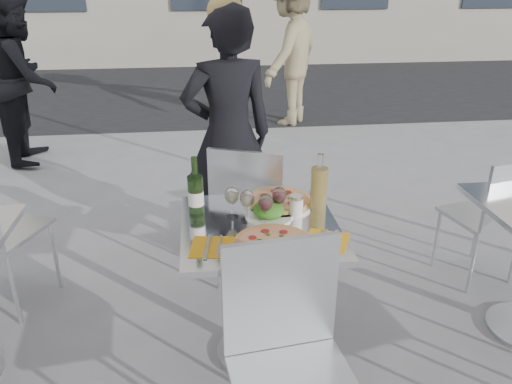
{
  "coord_description": "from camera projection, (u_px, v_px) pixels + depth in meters",
  "views": [
    {
      "loc": [
        -0.26,
        -2.02,
        1.83
      ],
      "look_at": [
        0.0,
        0.15,
        0.85
      ],
      "focal_mm": 35.0,
      "sensor_mm": 36.0,
      "label": 1
    }
  ],
  "objects": [
    {
      "name": "ground",
      "position": [
        259.0,
        352.0,
        2.61
      ],
      "size": [
        80.0,
        80.0,
        0.0
      ],
      "primitive_type": "plane",
      "color": "slate"
    },
    {
      "name": "street_asphalt",
      "position": [
        213.0,
        87.0,
        8.5
      ],
      "size": [
        24.0,
        5.0,
        0.0
      ],
      "primitive_type": "cube",
      "color": "black",
      "rests_on": "ground"
    },
    {
      "name": "main_table",
      "position": [
        260.0,
        264.0,
        2.39
      ],
      "size": [
        0.72,
        0.72,
        0.75
      ],
      "color": "#B7BABF",
      "rests_on": "ground"
    },
    {
      "name": "chair_far",
      "position": [
        251.0,
        207.0,
        2.93
      ],
      "size": [
        0.56,
        0.56,
        0.94
      ],
      "rotation": [
        0.0,
        0.0,
        2.76
      ],
      "color": "silver",
      "rests_on": "ground"
    },
    {
      "name": "chair_near",
      "position": [
        289.0,
        350.0,
        1.8
      ],
      "size": [
        0.49,
        0.5,
        0.96
      ],
      "rotation": [
        0.0,
        0.0,
        0.13
      ],
      "color": "silver",
      "rests_on": "ground"
    },
    {
      "name": "side_chair_rfar",
      "position": [
        494.0,
        210.0,
        3.0
      ],
      "size": [
        0.47,
        0.48,
        0.85
      ],
      "rotation": [
        0.0,
        0.0,
        3.38
      ],
      "color": "silver",
      "rests_on": "ground"
    },
    {
      "name": "woman_diner",
      "position": [
        228.0,
        136.0,
        3.26
      ],
      "size": [
        0.66,
        0.49,
        1.66
      ],
      "primitive_type": "imported",
      "rotation": [
        0.0,
        0.0,
        3.31
      ],
      "color": "black",
      "rests_on": "ground"
    },
    {
      "name": "pedestrian_a",
      "position": [
        24.0,
        78.0,
        4.97
      ],
      "size": [
        0.69,
        0.85,
        1.68
      ],
      "primitive_type": "imported",
      "rotation": [
        0.0,
        0.0,
        1.64
      ],
      "color": "black",
      "rests_on": "ground"
    },
    {
      "name": "pedestrian_b",
      "position": [
        291.0,
        52.0,
        6.16
      ],
      "size": [
        1.21,
        1.34,
        1.81
      ],
      "primitive_type": "imported",
      "rotation": [
        0.0,
        0.0,
        4.12
      ],
      "color": "#8D7F5B",
      "rests_on": "ground"
    },
    {
      "name": "pizza_near",
      "position": [
        273.0,
        244.0,
        2.12
      ],
      "size": [
        0.34,
        0.34,
        0.02
      ],
      "color": "tan",
      "rests_on": "main_table"
    },
    {
      "name": "pizza_far",
      "position": [
        279.0,
        201.0,
        2.5
      ],
      "size": [
        0.35,
        0.35,
        0.03
      ],
      "color": "white",
      "rests_on": "main_table"
    },
    {
      "name": "salad_plate",
      "position": [
        268.0,
        211.0,
        2.35
      ],
      "size": [
        0.22,
        0.22,
        0.09
      ],
      "color": "white",
      "rests_on": "main_table"
    },
    {
      "name": "wine_bottle",
      "position": [
        196.0,
        193.0,
        2.35
      ],
      "size": [
        0.07,
        0.08,
        0.29
      ],
      "color": "#2C501E",
      "rests_on": "main_table"
    },
    {
      "name": "carafe",
      "position": [
        319.0,
        188.0,
        2.4
      ],
      "size": [
        0.08,
        0.08,
        0.29
      ],
      "color": "tan",
      "rests_on": "main_table"
    },
    {
      "name": "sugar_shaker",
      "position": [
        296.0,
        206.0,
        2.36
      ],
      "size": [
        0.06,
        0.06,
        0.11
      ],
      "color": "white",
      "rests_on": "main_table"
    },
    {
      "name": "wineglass_white_a",
      "position": [
        232.0,
        197.0,
        2.33
      ],
      "size": [
        0.07,
        0.07,
        0.16
      ],
      "color": "white",
      "rests_on": "main_table"
    },
    {
      "name": "wineglass_white_b",
      "position": [
        247.0,
        199.0,
        2.3
      ],
      "size": [
        0.07,
        0.07,
        0.16
      ],
      "color": "white",
      "rests_on": "main_table"
    },
    {
      "name": "wineglass_red_a",
      "position": [
        266.0,
        204.0,
        2.26
      ],
      "size": [
        0.07,
        0.07,
        0.16
      ],
      "color": "white",
      "rests_on": "main_table"
    },
    {
      "name": "wineglass_red_b",
      "position": [
        279.0,
        196.0,
        2.33
      ],
      "size": [
        0.07,
        0.07,
        0.16
      ],
      "color": "white",
      "rests_on": "main_table"
    },
    {
      "name": "napkin_left",
      "position": [
        212.0,
        247.0,
        2.11
      ],
      "size": [
        0.2,
        0.2,
        0.01
      ],
      "rotation": [
        0.0,
        0.0,
        -0.15
      ],
      "color": "#FFB216",
      "rests_on": "main_table"
    },
    {
      "name": "napkin_right",
      "position": [
        327.0,
        240.0,
        2.16
      ],
      "size": [
        0.24,
        0.24,
        0.01
      ],
      "rotation": [
        0.0,
        0.0,
        -0.42
      ],
      "color": "#FFB216",
      "rests_on": "main_table"
    }
  ]
}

